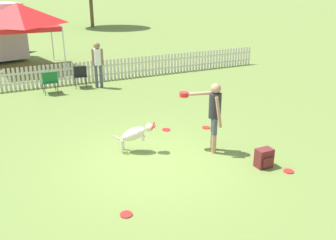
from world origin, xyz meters
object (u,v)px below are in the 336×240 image
frisbee_near_handler (126,214)px  frisbee_far_scatter (206,127)px  handler_person (213,109)px  canopy_tent_main (18,16)px  leaping_dog (135,134)px  folding_chair_blue_left (80,74)px  backpack_on_grass (264,158)px  frisbee_midfield (289,171)px  spectator_standing (98,60)px  frisbee_near_dog (166,130)px  folding_chair_green_right (50,80)px

frisbee_near_handler → frisbee_far_scatter: bearing=40.8°
handler_person → canopy_tent_main: size_ratio=0.53×
leaping_dog → folding_chair_blue_left: bearing=-156.6°
frisbee_far_scatter → backpack_on_grass: bearing=-91.2°
frisbee_midfield → spectator_standing: spectator_standing is taller
leaping_dog → frisbee_near_handler: 2.59m
frisbee_near_dog → folding_chair_green_right: folding_chair_green_right is taller
folding_chair_green_right → backpack_on_grass: bearing=112.4°
leaping_dog → frisbee_midfield: size_ratio=4.79×
backpack_on_grass → handler_person: bearing=116.9°
handler_person → folding_chair_blue_left: handler_person is taller
frisbee_midfield → frisbee_far_scatter: same height
backpack_on_grass → folding_chair_blue_left: size_ratio=0.49×
frisbee_near_dog → leaping_dog: bearing=-143.7°
handler_person → frisbee_midfield: (0.93, -1.60, -1.02)m
folding_chair_green_right → frisbee_midfield: bearing=113.3°
leaping_dog → backpack_on_grass: (2.22, -1.92, -0.25)m
frisbee_midfield → folding_chair_green_right: size_ratio=0.26×
folding_chair_blue_left → spectator_standing: bearing=164.5°
spectator_standing → frisbee_near_handler: bearing=93.7°
folding_chair_green_right → canopy_tent_main: canopy_tent_main is taller
folding_chair_blue_left → frisbee_near_handler: bearing=90.1°
folding_chair_green_right → folding_chair_blue_left: bearing=-164.7°
leaping_dog → frisbee_midfield: bearing=72.4°
frisbee_near_dog → frisbee_far_scatter: size_ratio=1.00×
canopy_tent_main → backpack_on_grass: bearing=-73.4°
frisbee_near_handler → folding_chair_green_right: bearing=89.5°
leaping_dog → spectator_standing: size_ratio=0.62×
frisbee_near_handler → leaping_dog: bearing=65.2°
frisbee_near_dog → folding_chair_blue_left: (-1.06, 5.18, 0.50)m
frisbee_near_dog → spectator_standing: spectator_standing is taller
leaping_dog → folding_chair_blue_left: (0.15, 6.08, 0.05)m
frisbee_near_handler → folding_chair_blue_left: folding_chair_blue_left is taller
folding_chair_blue_left → folding_chair_green_right: 1.20m
frisbee_near_handler → frisbee_midfield: 3.62m
frisbee_near_handler → frisbee_far_scatter: (3.34, 2.88, 0.00)m
frisbee_midfield → canopy_tent_main: bearing=107.4°
leaping_dog → handler_person: bearing=90.4°
folding_chair_blue_left → handler_person: bearing=110.5°
folding_chair_blue_left → folding_chair_green_right: bearing=24.1°
handler_person → spectator_standing: bearing=32.2°
frisbee_far_scatter → folding_chair_green_right: bearing=122.2°
frisbee_near_handler → spectator_standing: spectator_standing is taller
frisbee_near_handler → folding_chair_blue_left: size_ratio=0.26×
folding_chair_green_right → leaping_dog: bearing=99.5°
handler_person → leaping_dog: 1.87m
handler_person → backpack_on_grass: (0.60, -1.18, -0.83)m
handler_person → frisbee_near_dog: handler_person is taller
handler_person → frisbee_midfield: 2.11m
leaping_dog → folding_chair_blue_left: size_ratio=1.22×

